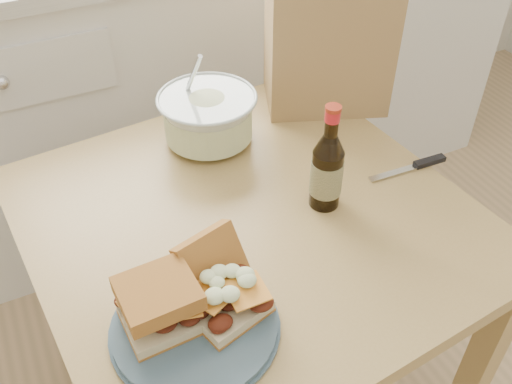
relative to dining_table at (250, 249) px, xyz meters
name	(u,v)px	position (x,y,z in m)	size (l,w,h in m)	color
cabinet_run	(167,79)	(0.13, 0.93, -0.11)	(2.50, 0.64, 0.94)	white
dining_table	(250,249)	(0.00, 0.00, 0.00)	(0.89, 0.89, 0.69)	tan
plate	(195,326)	(-0.20, -0.21, 0.11)	(0.26, 0.26, 0.02)	#405968
sandwich_left	(160,304)	(-0.24, -0.18, 0.16)	(0.12, 0.11, 0.09)	beige
sandwich_right	(221,286)	(-0.14, -0.18, 0.15)	(0.14, 0.19, 0.10)	beige
coleslaw_bowl	(208,119)	(0.03, 0.27, 0.16)	(0.22, 0.22, 0.22)	silver
beer_bottle	(327,170)	(0.15, -0.04, 0.19)	(0.06, 0.06, 0.23)	black
knife	(420,164)	(0.40, -0.03, 0.11)	(0.19, 0.03, 0.01)	silver
paper_bag	(329,31)	(0.35, 0.30, 0.29)	(0.28, 0.19, 0.37)	#A98152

